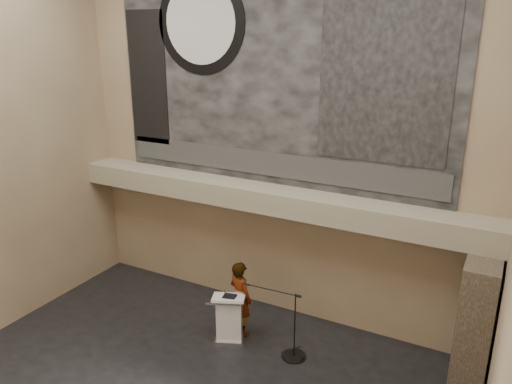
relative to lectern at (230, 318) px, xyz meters
The scene contains 16 objects.
wall_back 4.10m from the lectern, 85.54° to the left, with size 10.00×0.02×8.50m, color #897257.
soffit 2.77m from the lectern, 84.25° to the left, with size 10.00×0.80×0.50m, color gray.
sprinkler_left 2.89m from the lectern, 137.86° to the left, with size 0.04×0.04×0.06m, color #B2893D.
sprinkler_right 3.22m from the lectern, 32.99° to the left, with size 0.04×0.04×0.06m, color #B2893D.
banner 5.44m from the lectern, 85.47° to the left, with size 8.00×0.05×5.00m, color black.
banner_text_strip 3.54m from the lectern, 85.36° to the left, with size 7.76×0.02×0.55m, color #2F2F2F.
banner_clock_rim 6.59m from the lectern, 134.30° to the left, with size 2.30×2.30×0.02m, color black.
banner_clock_face 6.59m from the lectern, 134.64° to the left, with size 1.84×1.84×0.02m, color silver.
banner_building_print 6.07m from the lectern, 33.86° to the left, with size 2.60×0.02×3.60m, color black.
banner_brick_print 6.09m from the lectern, 152.43° to the left, with size 1.10×0.02×3.20m, color black.
stone_pier 4.94m from the lectern, 10.91° to the left, with size 0.60×1.40×2.70m, color #3D3225.
lectern is the anchor object (origin of this frame).
binder 0.57m from the lectern, 44.24° to the right, with size 0.27×0.22×0.04m, color black.
papers 0.56m from the lectern, 157.86° to the right, with size 0.20×0.27×0.01m, color silver.
speaker_person 0.49m from the lectern, 79.04° to the left, with size 0.64×0.42×1.76m, color white.
mic_stand 1.50m from the lectern, ahead, with size 1.41×0.52×1.50m.
Camera 1 is at (4.83, -5.86, 6.59)m, focal length 35.00 mm.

